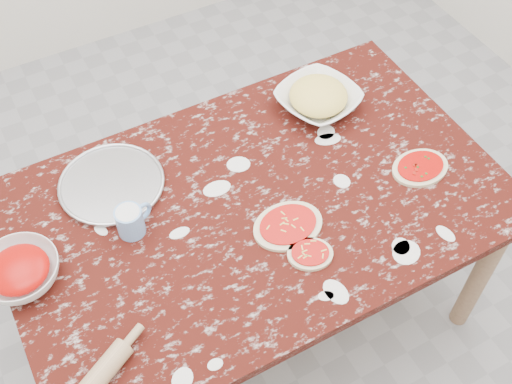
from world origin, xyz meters
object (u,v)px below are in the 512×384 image
object	(u,v)px
cheese_bowl	(318,100)
flour_mug	(131,220)
sauce_bowl	(20,272)
worktable	(256,217)
pizza_tray	(112,184)

from	to	relation	value
cheese_bowl	flour_mug	bearing A→B (deg)	-166.16
cheese_bowl	flour_mug	xyz separation A→B (m)	(-0.80, -0.20, 0.02)
sauce_bowl	flour_mug	size ratio (longest dim) A/B	1.89
worktable	cheese_bowl	world-z (taller)	cheese_bowl
sauce_bowl	flour_mug	world-z (taller)	flour_mug
flour_mug	cheese_bowl	bearing A→B (deg)	13.84
worktable	flour_mug	distance (m)	0.42
worktable	cheese_bowl	xyz separation A→B (m)	(0.40, 0.28, 0.12)
flour_mug	worktable	bearing A→B (deg)	-11.93
sauce_bowl	pizza_tray	bearing A→B (deg)	30.83
worktable	sauce_bowl	xyz separation A→B (m)	(-0.74, 0.07, 0.12)
sauce_bowl	cheese_bowl	size ratio (longest dim) A/B	0.84
worktable	sauce_bowl	world-z (taller)	sauce_bowl
worktable	sauce_bowl	distance (m)	0.75
worktable	flour_mug	world-z (taller)	flour_mug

